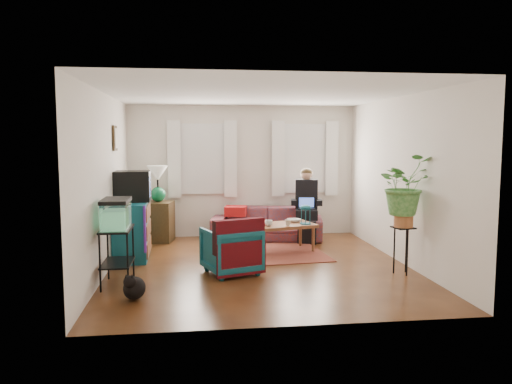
{
  "coord_description": "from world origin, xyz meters",
  "views": [
    {
      "loc": [
        -0.99,
        -7.41,
        1.93
      ],
      "look_at": [
        0.0,
        0.4,
        1.1
      ],
      "focal_mm": 35.0,
      "sensor_mm": 36.0,
      "label": 1
    }
  ],
  "objects": [
    {
      "name": "table_lamp",
      "position": [
        -1.65,
        2.09,
        1.08
      ],
      "size": [
        0.46,
        0.46,
        0.69
      ],
      "primitive_type": null,
      "rotation": [
        0.0,
        0.0,
        -0.19
      ],
      "color": "white",
      "rests_on": "side_table"
    },
    {
      "name": "black_cat",
      "position": [
        -1.71,
        -1.41,
        0.17
      ],
      "size": [
        0.34,
        0.45,
        0.35
      ],
      "primitive_type": "ellipsoid",
      "rotation": [
        0.0,
        0.0,
        -0.19
      ],
      "color": "black",
      "rests_on": "floor"
    },
    {
      "name": "potted_plant",
      "position": [
        1.99,
        -0.69,
        1.16
      ],
      "size": [
        0.89,
        0.81,
        0.87
      ],
      "primitive_type": "imported",
      "rotation": [
        0.0,
        0.0,
        0.18
      ],
      "color": "#599947",
      "rests_on": "plant_stand"
    },
    {
      "name": "window_left",
      "position": [
        -0.8,
        2.48,
        1.55
      ],
      "size": [
        1.08,
        0.04,
        1.38
      ],
      "primitive_type": "cube",
      "color": "white",
      "rests_on": "wall_back"
    },
    {
      "name": "side_table",
      "position": [
        -1.65,
        2.09,
        0.38
      ],
      "size": [
        0.61,
        0.61,
        0.76
      ],
      "primitive_type": "cube",
      "rotation": [
        0.0,
        0.0,
        -0.19
      ],
      "color": "#3F2617",
      "rests_on": "floor"
    },
    {
      "name": "window_right",
      "position": [
        1.25,
        2.48,
        1.55
      ],
      "size": [
        1.08,
        0.04,
        1.38
      ],
      "primitive_type": "cube",
      "color": "white",
      "rests_on": "wall_back"
    },
    {
      "name": "plant_stand",
      "position": [
        1.99,
        -0.69,
        0.34
      ],
      "size": [
        0.34,
        0.34,
        0.69
      ],
      "primitive_type": "cube",
      "rotation": [
        0.0,
        0.0,
        0.18
      ],
      "color": "black",
      "rests_on": "floor"
    },
    {
      "name": "aquarium_stand",
      "position": [
        -2.0,
        -0.75,
        0.38
      ],
      "size": [
        0.38,
        0.68,
        0.77
      ],
      "primitive_type": "cube",
      "rotation": [
        0.0,
        0.0,
        -0.0
      ],
      "color": "black",
      "rests_on": "floor"
    },
    {
      "name": "birdcage",
      "position": [
        0.92,
        0.89,
        0.65
      ],
      "size": [
        0.23,
        0.23,
        0.34
      ],
      "primitive_type": null,
      "rotation": [
        0.0,
        0.0,
        0.25
      ],
      "color": "#115B6B",
      "rests_on": "coffee_table"
    },
    {
      "name": "wall_front",
      "position": [
        0.0,
        -2.5,
        1.3
      ],
      "size": [
        4.5,
        0.01,
        2.6
      ],
      "primitive_type": "cube",
      "color": "silver",
      "rests_on": "floor"
    },
    {
      "name": "armchair",
      "position": [
        -0.46,
        -0.35,
        0.37
      ],
      "size": [
        0.91,
        0.88,
        0.74
      ],
      "primitive_type": "imported",
      "rotation": [
        0.0,
        0.0,
        3.48
      ],
      "color": "#11506A",
      "rests_on": "floor"
    },
    {
      "name": "picture_frame",
      "position": [
        -2.21,
        0.85,
        1.95
      ],
      "size": [
        0.04,
        0.32,
        0.4
      ],
      "primitive_type": "cube",
      "color": "#3D2616",
      "rests_on": "wall_left"
    },
    {
      "name": "cup_a",
      "position": [
        0.26,
        0.77,
        0.53
      ],
      "size": [
        0.16,
        0.16,
        0.1
      ],
      "primitive_type": "imported",
      "rotation": [
        0.0,
        0.0,
        0.25
      ],
      "color": "white",
      "rests_on": "coffee_table"
    },
    {
      "name": "wall_left",
      "position": [
        -2.25,
        0.0,
        1.3
      ],
      "size": [
        0.01,
        5.0,
        2.6
      ],
      "primitive_type": "cube",
      "color": "silver",
      "rests_on": "floor"
    },
    {
      "name": "ceiling",
      "position": [
        0.0,
        0.0,
        2.6
      ],
      "size": [
        4.5,
        5.0,
        0.01
      ],
      "primitive_type": "cube",
      "color": "white",
      "rests_on": "wall_back"
    },
    {
      "name": "curtains_left",
      "position": [
        -0.8,
        2.4,
        1.55
      ],
      "size": [
        1.36,
        0.06,
        1.5
      ],
      "primitive_type": "cube",
      "color": "white",
      "rests_on": "wall_back"
    },
    {
      "name": "dresser",
      "position": [
        -1.99,
        0.77,
        0.46
      ],
      "size": [
        0.53,
        1.04,
        0.93
      ],
      "primitive_type": "cube",
      "rotation": [
        0.0,
        0.0,
        0.02
      ],
      "color": "navy",
      "rests_on": "floor"
    },
    {
      "name": "coffee_table",
      "position": [
        0.49,
        0.94,
        0.24
      ],
      "size": [
        1.29,
        0.91,
        0.48
      ],
      "primitive_type": "cube",
      "rotation": [
        0.0,
        0.0,
        0.25
      ],
      "color": "brown",
      "rests_on": "floor"
    },
    {
      "name": "seated_person",
      "position": [
        1.17,
        1.9,
        0.63
      ],
      "size": [
        0.65,
        0.74,
        1.26
      ],
      "primitive_type": null,
      "rotation": [
        0.0,
        0.0,
        -0.2
      ],
      "color": "black",
      "rests_on": "sofa"
    },
    {
      "name": "wall_right",
      "position": [
        2.25,
        0.0,
        1.3
      ],
      "size": [
        0.01,
        5.0,
        2.6
      ],
      "primitive_type": "cube",
      "color": "silver",
      "rests_on": "floor"
    },
    {
      "name": "snack_tray",
      "position": [
        0.15,
        1.01,
        0.5
      ],
      "size": [
        0.44,
        0.44,
        0.04
      ],
      "primitive_type": "cylinder",
      "rotation": [
        0.0,
        0.0,
        0.25
      ],
      "color": "#B21414",
      "rests_on": "coffee_table"
    },
    {
      "name": "wall_back",
      "position": [
        0.0,
        2.5,
        1.3
      ],
      "size": [
        4.5,
        0.01,
        2.6
      ],
      "primitive_type": "cube",
      "color": "silver",
      "rests_on": "floor"
    },
    {
      "name": "curtains_right",
      "position": [
        1.25,
        2.4,
        1.55
      ],
      "size": [
        1.36,
        0.06,
        1.5
      ],
      "primitive_type": "cube",
      "color": "white",
      "rests_on": "wall_back"
    },
    {
      "name": "crt_tv",
      "position": [
        -1.97,
        0.88,
        1.17
      ],
      "size": [
        0.58,
        0.53,
        0.49
      ],
      "primitive_type": "cube",
      "rotation": [
        0.0,
        0.0,
        0.02
      ],
      "color": "black",
      "rests_on": "dresser"
    },
    {
      "name": "serape_throw",
      "position": [
        -0.36,
        -0.62,
        0.52
      ],
      "size": [
        0.76,
        0.41,
        0.61
      ],
      "primitive_type": "cube",
      "rotation": [
        0.0,
        0.0,
        0.34
      ],
      "color": "#9E0A0A",
      "rests_on": "armchair"
    },
    {
      "name": "area_rug",
      "position": [
        0.18,
        0.8,
        0.01
      ],
      "size": [
        2.13,
        1.77,
        0.01
      ],
      "primitive_type": "cube",
      "rotation": [
        0.0,
        0.0,
        0.09
      ],
      "color": "maroon",
      "rests_on": "floor"
    },
    {
      "name": "sofa",
      "position": [
        0.42,
        2.05,
        0.41
      ],
      "size": [
        2.23,
        1.23,
        0.83
      ],
      "primitive_type": "imported",
      "rotation": [
        0.0,
        0.0,
        -0.2
      ],
      "color": "brown",
      "rests_on": "floor"
    },
    {
      "name": "aquarium",
      "position": [
        -2.0,
        -0.75,
        0.97
      ],
      "size": [
        0.34,
        0.62,
        0.4
      ],
      "primitive_type": "cube",
      "rotation": [
        0.0,
        0.0,
        -0.0
      ],
      "color": "#7FD899",
      "rests_on": "aquarium_stand"
    },
    {
      "name": "bowl",
      "position": [
        0.77,
        1.12,
        0.51
      ],
      "size": [
        0.28,
        0.28,
        0.06
      ],
      "primitive_type": "imported",
      "rotation": [
        0.0,
        0.0,
        0.25
      ],
      "color": "white",
      "rests_on": "coffee_table"
    },
    {
      "name": "cup_b",
      "position": [
        0.59,
        0.77,
        0.53
      ],
      "size": [
        0.13,
        0.13,
        0.1
      ],
      "primitive_type": "imported",
      "rotation": [
        0.0,
        0.0,
        0.25
      ],
      "color": "beige",
      "rests_on": "coffee_table"
    },
    {
      "name": "floor",
      "position": [
        0.0,
        0.0,
        0.0
      ],
      "size": [
        4.5,
        5.0,
        0.01
      ],
      "primitive_type": "cube",
      "color": "#4F2B14",
      "rests_on": "ground"
    }
  ]
}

